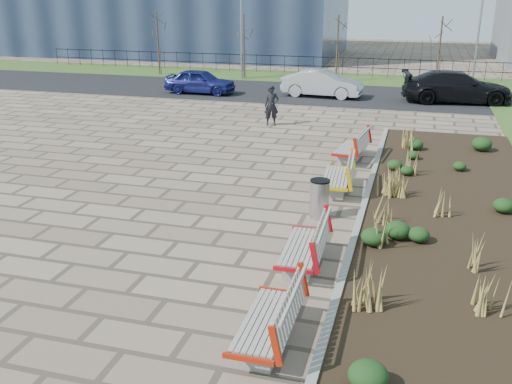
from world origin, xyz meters
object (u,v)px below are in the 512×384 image
(car_blue, at_px, (200,81))
(car_black, at_px, (457,87))
(pedestrian, at_px, (272,106))
(bench_c, at_px, (336,175))
(lamp_west, at_px, (241,31))
(bench_a, at_px, (266,318))
(litter_bin, at_px, (319,199))
(lamp_east, at_px, (478,35))
(car_silver, at_px, (322,83))
(bench_b, at_px, (302,244))
(bench_d, at_px, (351,146))

(car_blue, relative_size, car_black, 0.72)
(pedestrian, xyz_separation_m, car_black, (7.79, 7.55, -0.04))
(bench_c, bearing_deg, pedestrian, 112.82)
(car_blue, xyz_separation_m, lamp_west, (0.64, 5.69, 2.36))
(bench_c, height_order, pedestrian, pedestrian)
(bench_a, height_order, car_black, car_black)
(bench_c, xyz_separation_m, lamp_west, (-9.00, 19.91, 2.54))
(litter_bin, height_order, car_blue, car_blue)
(pedestrian, xyz_separation_m, lamp_west, (-5.11, 12.19, 2.19))
(car_blue, xyz_separation_m, lamp_east, (14.64, 5.69, 2.36))
(car_blue, height_order, car_silver, car_silver)
(car_blue, bearing_deg, car_silver, -82.63)
(bench_b, distance_m, lamp_east, 25.41)
(litter_bin, bearing_deg, pedestrian, 111.05)
(car_blue, bearing_deg, bench_b, -152.79)
(litter_bin, relative_size, car_blue, 0.25)
(bench_c, relative_size, car_silver, 0.49)
(car_black, xyz_separation_m, lamp_east, (1.10, 4.63, 2.23))
(bench_b, height_order, car_blue, car_blue)
(litter_bin, height_order, lamp_west, lamp_west)
(bench_d, xyz_separation_m, car_black, (3.90, 11.94, 0.31))
(bench_a, xyz_separation_m, car_blue, (-9.64, 21.99, 0.18))
(car_black, bearing_deg, bench_d, 154.25)
(bench_d, distance_m, car_silver, 12.06)
(bench_b, bearing_deg, car_black, 77.20)
(bench_a, height_order, bench_b, same)
(bench_c, bearing_deg, bench_d, 86.07)
(bench_c, relative_size, pedestrian, 1.24)
(bench_b, xyz_separation_m, car_black, (3.90, 20.15, 0.31))
(litter_bin, xyz_separation_m, car_black, (4.02, 17.36, 0.32))
(bench_c, bearing_deg, litter_bin, -97.22)
(bench_a, height_order, pedestrian, pedestrian)
(bench_b, distance_m, car_silver, 20.13)
(bench_b, relative_size, lamp_east, 0.35)
(car_blue, xyz_separation_m, car_silver, (6.68, 0.81, 0.04))
(pedestrian, bearing_deg, car_blue, 112.23)
(bench_b, xyz_separation_m, lamp_west, (-9.00, 24.78, 2.54))
(pedestrian, bearing_deg, lamp_west, 93.48)
(pedestrian, xyz_separation_m, car_silver, (0.93, 7.31, -0.12))
(car_silver, xyz_separation_m, lamp_east, (7.96, 4.88, 2.31))
(car_blue, distance_m, car_black, 13.58)
(bench_c, relative_size, car_black, 0.39)
(litter_bin, height_order, pedestrian, pedestrian)
(bench_d, bearing_deg, lamp_west, 124.98)
(bench_a, relative_size, car_silver, 0.49)
(bench_a, relative_size, car_blue, 0.54)
(bench_a, xyz_separation_m, bench_d, (0.00, 11.11, 0.00))
(litter_bin, distance_m, lamp_west, 23.86)
(car_blue, relative_size, lamp_west, 0.65)
(car_black, relative_size, lamp_east, 0.91)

